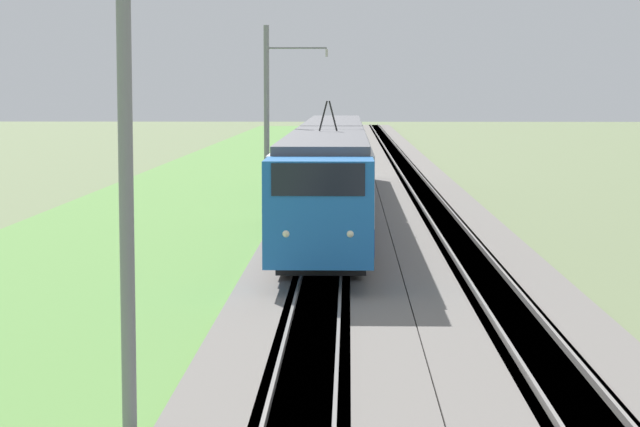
# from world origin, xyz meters

# --- Properties ---
(ballast_main) EXTENTS (240.00, 4.40, 0.30)m
(ballast_main) POSITION_xyz_m (50.00, 0.00, 0.15)
(ballast_main) COLOR slate
(ballast_main) RESTS_ON ground
(ballast_adjacent) EXTENTS (240.00, 4.40, 0.30)m
(ballast_adjacent) POSITION_xyz_m (50.00, -4.43, 0.15)
(ballast_adjacent) COLOR slate
(ballast_adjacent) RESTS_ON ground
(track_main) EXTENTS (240.00, 1.57, 0.45)m
(track_main) POSITION_xyz_m (50.00, 0.00, 0.16)
(track_main) COLOR #4C4238
(track_main) RESTS_ON ground
(track_adjacent) EXTENTS (240.00, 1.57, 0.45)m
(track_adjacent) POSITION_xyz_m (50.00, -4.43, 0.16)
(track_adjacent) COLOR #4C4238
(track_adjacent) RESTS_ON ground
(grass_verge) EXTENTS (240.00, 11.94, 0.12)m
(grass_verge) POSITION_xyz_m (50.00, 6.49, 0.06)
(grass_verge) COLOR #5B8E42
(grass_verge) RESTS_ON ground
(passenger_train) EXTENTS (42.71, 2.86, 4.99)m
(passenger_train) POSITION_xyz_m (37.73, 0.00, 2.33)
(passenger_train) COLOR blue
(passenger_train) RESTS_ON ground
(catenary_mast_near) EXTENTS (0.22, 2.56, 8.17)m
(catenary_mast_near) POSITION_xyz_m (4.42, 2.49, 4.22)
(catenary_mast_near) COLOR slate
(catenary_mast_near) RESTS_ON ground
(catenary_mast_mid) EXTENTS (0.22, 2.56, 7.94)m
(catenary_mast_mid) POSITION_xyz_m (35.98, 2.49, 4.11)
(catenary_mast_mid) COLOR slate
(catenary_mast_mid) RESTS_ON ground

